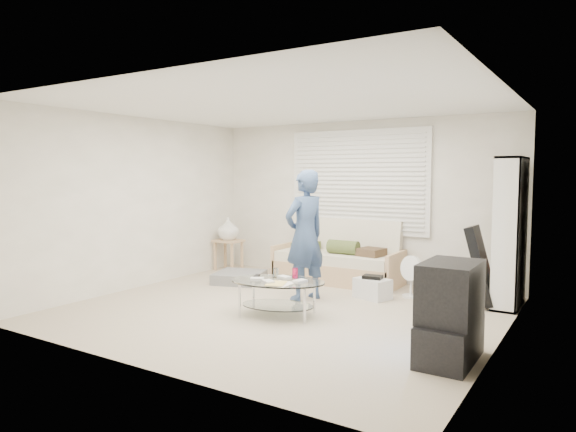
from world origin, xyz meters
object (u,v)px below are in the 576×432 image
Objects in this scene: bookshelf at (509,232)px; coffee_table at (278,287)px; futon_sofa at (338,261)px; tv_unit at (450,313)px.

bookshelf reaches higher than coffee_table.
futon_sofa is 2.57m from bookshelf.
coffee_table is at bearing 168.69° from tv_unit.
futon_sofa is 2.13m from coffee_table.
bookshelf is 1.47× the size of coffee_table.
bookshelf is 2.39m from tv_unit.
coffee_table is (-2.10, 0.42, -0.09)m from tv_unit.
futon_sofa reaches higher than tv_unit.
coffee_table is (-2.23, -1.91, -0.60)m from bookshelf.
bookshelf is at bearing -4.83° from futon_sofa.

